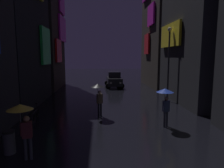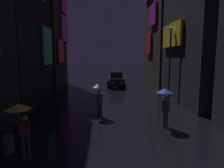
{
  "view_description": "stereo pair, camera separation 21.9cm",
  "coord_description": "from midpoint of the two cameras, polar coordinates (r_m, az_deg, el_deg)",
  "views": [
    {
      "loc": [
        -0.76,
        -3.05,
        3.77
      ],
      "look_at": [
        0.0,
        8.87,
        2.13
      ],
      "focal_mm": 32.0,
      "sensor_mm": 36.0,
      "label": 1
    },
    {
      "loc": [
        -0.55,
        -3.06,
        3.77
      ],
      "look_at": [
        0.0,
        8.87,
        2.13
      ],
      "focal_mm": 32.0,
      "sensor_mm": 36.0,
      "label": 2
    }
  ],
  "objects": [
    {
      "name": "streetlamp_right_far",
      "position": [
        17.28,
        15.57,
        7.62
      ],
      "size": [
        0.36,
        0.36,
        6.16
      ],
      "color": "#2D2D33",
      "rests_on": "ground"
    },
    {
      "name": "car_distant",
      "position": [
        24.92,
        0.32,
        1.27
      ],
      "size": [
        2.3,
        4.17,
        1.92
      ],
      "color": "black",
      "rests_on": "ground"
    },
    {
      "name": "trash_bin",
      "position": [
        9.09,
        -27.94,
        -14.42
      ],
      "size": [
        0.46,
        0.46,
        0.93
      ],
      "color": "#3F3F47",
      "rests_on": "ground"
    },
    {
      "name": "bicycle_parked_at_storefront",
      "position": [
        12.88,
        -21.58,
        -7.97
      ],
      "size": [
        0.22,
        1.82,
        0.96
      ],
      "color": "black",
      "rests_on": "ground"
    },
    {
      "name": "building_left_far",
      "position": [
        26.04,
        -19.84,
        18.53
      ],
      "size": [
        4.25,
        7.12,
        17.62
      ],
      "color": "#2D2826",
      "rests_on": "ground"
    },
    {
      "name": "pedestrian_midstreet_left_blue",
      "position": [
        10.88,
        14.44,
        -3.57
      ],
      "size": [
        0.9,
        0.9,
        2.12
      ],
      "color": "#2D2D38",
      "rests_on": "ground"
    },
    {
      "name": "building_right_far",
      "position": [
        27.35,
        14.76,
        21.13
      ],
      "size": [
        4.25,
        8.51,
        20.34
      ],
      "color": "#2D2826",
      "rests_on": "ground"
    },
    {
      "name": "pedestrian_foreground_left_black",
      "position": [
        12.39,
        -4.41,
        -1.97
      ],
      "size": [
        0.9,
        0.9,
        2.12
      ],
      "color": "black",
      "rests_on": "ground"
    },
    {
      "name": "pedestrian_midstreet_centre_yellow",
      "position": [
        7.89,
        -24.97,
        -8.38
      ],
      "size": [
        0.9,
        0.9,
        2.12
      ],
      "color": "#2D2D38",
      "rests_on": "ground"
    }
  ]
}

